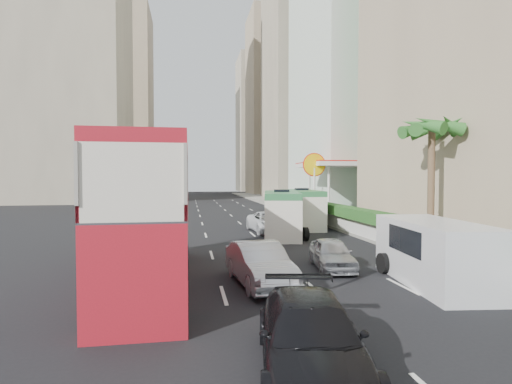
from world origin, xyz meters
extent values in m
plane|color=black|center=(0.00, 0.00, 0.00)|extent=(200.00, 200.00, 0.00)
cube|color=#B01825|center=(-6.00, 0.00, 2.53)|extent=(2.50, 11.00, 5.06)
imported|color=silver|center=(-2.20, -0.91, 0.00)|extent=(2.12, 4.76, 1.52)
imported|color=silver|center=(1.29, 1.10, 0.00)|extent=(2.00, 3.96, 1.29)
imported|color=black|center=(-2.36, -7.54, 0.00)|extent=(2.86, 5.28, 1.45)
imported|color=silver|center=(0.94, 12.72, 0.00)|extent=(2.77, 5.43, 1.47)
cube|color=silver|center=(1.39, 10.86, 1.48)|extent=(3.47, 6.96, 2.95)
cube|color=silver|center=(4.03, 15.23, 1.46)|extent=(2.54, 6.71, 2.93)
cube|color=silver|center=(4.12, -1.87, 1.15)|extent=(2.96, 5.98, 2.30)
cube|color=silver|center=(4.14, 20.14, 1.00)|extent=(2.60, 5.22, 2.00)
cube|color=#99968C|center=(9.00, 25.00, 0.09)|extent=(6.00, 120.00, 0.18)
cube|color=silver|center=(6.20, 14.00, 0.68)|extent=(0.30, 44.00, 1.00)
cube|color=#2D6626|center=(6.20, 14.00, 1.53)|extent=(1.10, 44.00, 0.70)
cylinder|color=brown|center=(7.80, 4.00, 3.38)|extent=(0.36, 0.36, 6.40)
cube|color=silver|center=(10.00, 23.00, 2.75)|extent=(6.50, 8.00, 5.50)
cube|color=#B1A58C|center=(18.00, 58.00, 25.00)|extent=(16.00, 16.00, 50.00)
cube|color=tan|center=(17.00, 82.00, 22.00)|extent=(14.00, 14.00, 44.00)
cube|color=#B1A58C|center=(17.00, 104.00, 20.00)|extent=(14.00, 14.00, 40.00)
cube|color=#B1A58C|center=(-24.00, 55.00, 26.00)|extent=(18.00, 18.00, 52.00)
cube|color=tan|center=(-22.00, 90.00, 23.00)|extent=(16.00, 16.00, 46.00)
camera|label=1|loc=(-4.72, -15.04, 3.87)|focal=28.00mm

